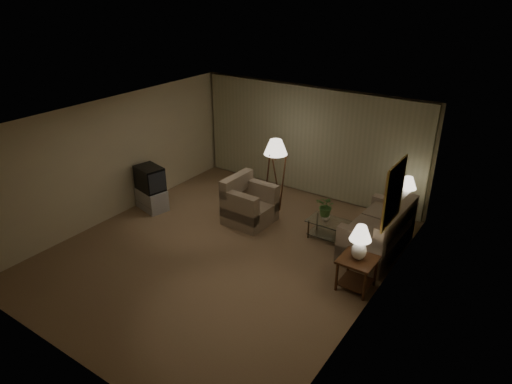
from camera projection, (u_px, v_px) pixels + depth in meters
ground at (224, 251)px, 9.15m from camera, size 7.00×7.00×0.00m
room_shell at (267, 148)px, 9.53m from camera, size 6.04×7.02×2.72m
sofa at (377, 233)px, 8.98m from camera, size 1.88×1.04×0.80m
armchair at (250, 205)px, 10.08m from camera, size 1.02×0.97×0.82m
side_table_near at (357, 268)px, 7.89m from camera, size 0.61×0.61×0.60m
side_table_far at (404, 212)px, 9.81m from camera, size 0.47×0.39×0.60m
table_lamp_near at (360, 240)px, 7.65m from camera, size 0.38×0.38×0.65m
table_lamp_far at (407, 188)px, 9.57m from camera, size 0.36×0.36×0.62m
coffee_table at (331, 228)px, 9.43m from camera, size 1.00×0.54×0.41m
tv_cabinet at (152, 199)px, 10.73m from camera, size 0.96×0.80×0.50m
crt_tv at (150, 178)px, 10.51m from camera, size 0.86×0.76×0.56m
floor_lamp at (275, 172)px, 10.58m from camera, size 0.54×0.54×1.67m
ottoman at (263, 204)px, 10.57m from camera, size 0.63×0.63×0.42m
vase at (326, 216)px, 9.41m from camera, size 0.21×0.21×0.17m
flowers at (327, 203)px, 9.28m from camera, size 0.43×0.39×0.44m
book at (341, 227)px, 9.17m from camera, size 0.21×0.24×0.02m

